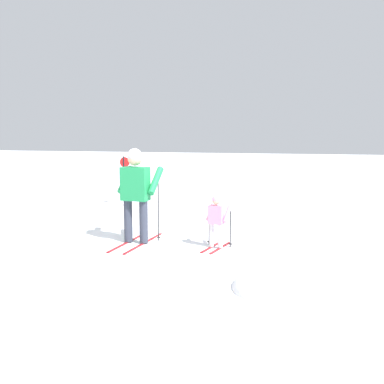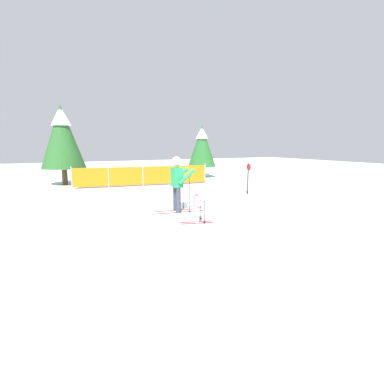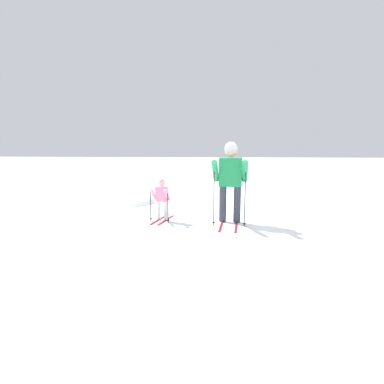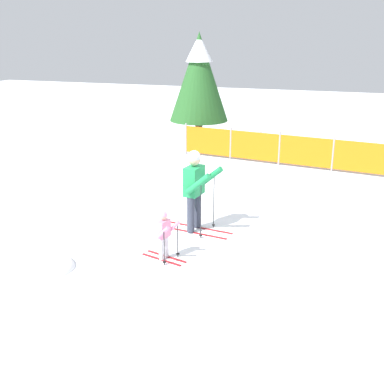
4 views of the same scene
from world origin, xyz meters
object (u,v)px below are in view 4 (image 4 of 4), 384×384
(skier_adult, at_px, (195,184))
(safety_fence, at_px, (279,149))
(skier_child, at_px, (164,232))
(conifer_far, at_px, (199,76))

(skier_adult, distance_m, safety_fence, 6.37)
(skier_child, xyz_separation_m, safety_fence, (0.82, 7.87, -0.00))
(skier_child, bearing_deg, skier_adult, 101.53)
(skier_adult, bearing_deg, safety_fence, 90.25)
(skier_adult, distance_m, skier_child, 1.65)
(skier_adult, bearing_deg, conifer_far, 115.46)
(skier_child, relative_size, conifer_far, 0.23)
(safety_fence, bearing_deg, conifer_far, 146.37)
(safety_fence, bearing_deg, skier_child, -95.93)
(conifer_far, bearing_deg, safety_fence, -33.63)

